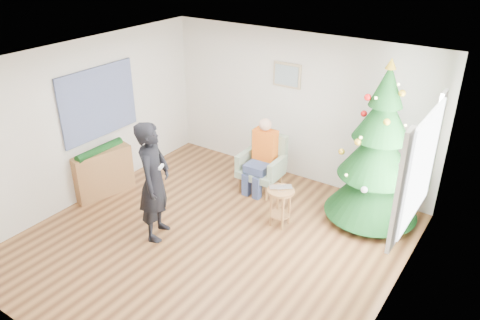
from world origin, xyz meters
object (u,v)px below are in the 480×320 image
Objects in this scene: stool at (280,207)px; console at (103,173)px; standing_man at (154,181)px; christmas_tree at (378,153)px; armchair at (262,170)px.

console reaches higher than stool.
standing_man reaches higher than stool.
christmas_tree is 1.42× the size of standing_man.
armchair is at bearing -38.06° from standing_man.
armchair is at bearing -176.44° from christmas_tree.
console is at bearing 53.98° from standing_man.
christmas_tree reaches higher than standing_man.
christmas_tree is at bearing 2.11° from armchair.
standing_man is at bearing -138.75° from christmas_tree.
christmas_tree is 2.55× the size of console.
christmas_tree is at bearing 37.10° from console.
stool is 0.34× the size of standing_man.
armchair is 0.55× the size of standing_man.
christmas_tree reaches higher than armchair.
christmas_tree is at bearing -71.54° from standing_man.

